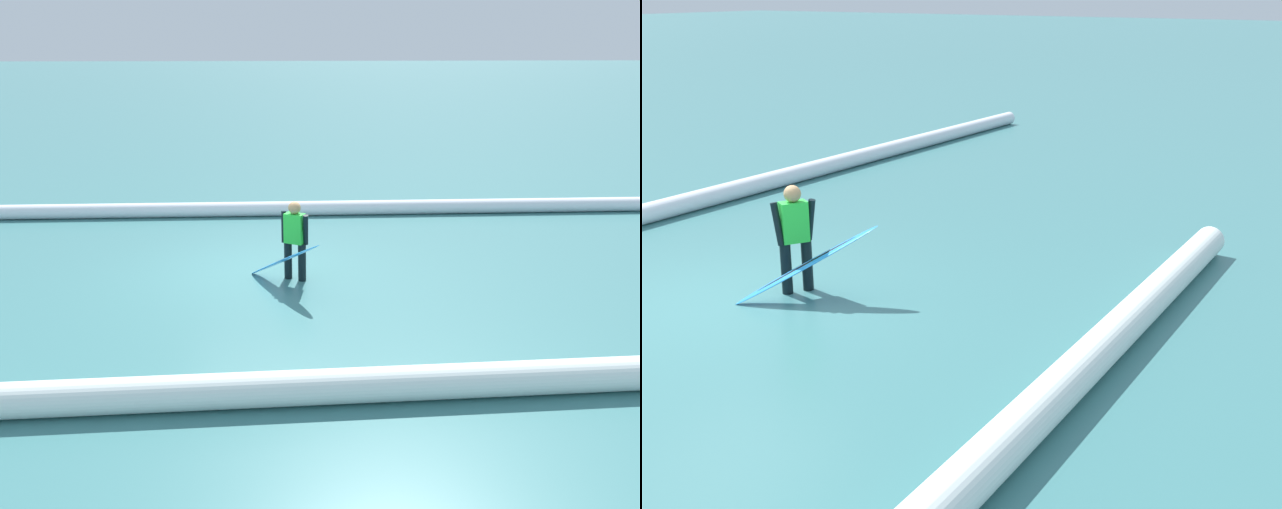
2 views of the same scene
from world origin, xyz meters
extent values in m
plane|color=#3D7A7B|center=(0.00, 0.00, 0.00)|extent=(198.37, 198.37, 0.00)
cylinder|color=black|center=(-0.85, 0.61, 0.34)|extent=(0.14, 0.14, 0.68)
cylinder|color=black|center=(-0.60, 0.48, 0.34)|extent=(0.14, 0.14, 0.68)
cube|color=#2DD83F|center=(-0.73, 0.54, 0.94)|extent=(0.39, 0.34, 0.53)
sphere|color=tan|center=(-0.73, 0.54, 1.31)|extent=(0.22, 0.22, 0.22)
cylinder|color=black|center=(-0.91, 0.65, 0.94)|extent=(0.09, 0.19, 0.56)
cylinder|color=black|center=(-0.54, 0.44, 0.94)|extent=(0.09, 0.18, 0.56)
ellipsoid|color=#268CE5|center=(-0.53, 0.90, 0.48)|extent=(1.36, 1.57, 1.00)
ellipsoid|color=black|center=(-0.53, 0.90, 0.48)|extent=(1.01, 1.19, 0.81)
cylinder|color=white|center=(-1.99, -3.89, 0.17)|extent=(25.03, 0.55, 0.35)
cylinder|color=white|center=(2.35, 4.92, 0.21)|extent=(15.12, 1.06, 0.42)
camera|label=1|loc=(-0.66, 11.81, 4.16)|focal=37.87mm
camera|label=2|loc=(6.85, 7.85, 3.79)|focal=47.22mm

